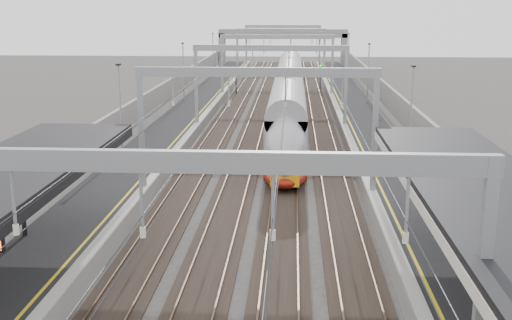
# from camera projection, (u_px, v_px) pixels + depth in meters

# --- Properties ---
(platform_left) EXTENTS (4.00, 120.00, 1.00)m
(platform_left) POSITION_uv_depth(u_px,v_px,m) (183.00, 122.00, 58.11)
(platform_left) COLOR black
(platform_left) RESTS_ON ground
(platform_right) EXTENTS (4.00, 120.00, 1.00)m
(platform_right) POSITION_uv_depth(u_px,v_px,m) (361.00, 124.00, 57.20)
(platform_right) COLOR black
(platform_right) RESTS_ON ground
(tracks) EXTENTS (11.40, 140.00, 0.20)m
(tracks) POSITION_uv_depth(u_px,v_px,m) (271.00, 128.00, 57.76)
(tracks) COLOR black
(tracks) RESTS_ON ground
(overhead_line) EXTENTS (13.00, 140.00, 6.60)m
(overhead_line) POSITION_uv_depth(u_px,v_px,m) (274.00, 54.00, 62.75)
(overhead_line) COLOR gray
(overhead_line) RESTS_ON platform_left
(overbridge) EXTENTS (22.00, 2.20, 6.90)m
(overbridge) POSITION_uv_depth(u_px,v_px,m) (283.00, 39.00, 109.91)
(overbridge) COLOR gray
(overbridge) RESTS_ON ground
(wall_left) EXTENTS (0.30, 120.00, 3.20)m
(wall_left) POSITION_uv_depth(u_px,v_px,m) (148.00, 110.00, 58.03)
(wall_left) COLOR gray
(wall_left) RESTS_ON ground
(wall_right) EXTENTS (0.30, 120.00, 3.20)m
(wall_right) POSITION_uv_depth(u_px,v_px,m) (398.00, 112.00, 56.76)
(wall_right) COLOR gray
(wall_right) RESTS_ON ground
(train) EXTENTS (2.68, 48.84, 4.24)m
(train) POSITION_uv_depth(u_px,v_px,m) (289.00, 103.00, 58.80)
(train) COLOR maroon
(train) RESTS_ON ground
(signal_green) EXTENTS (0.32, 0.32, 3.48)m
(signal_green) POSITION_uv_depth(u_px,v_px,m) (236.00, 75.00, 79.37)
(signal_green) COLOR black
(signal_green) RESTS_ON ground
(signal_red_near) EXTENTS (0.32, 0.32, 3.48)m
(signal_red_near) POSITION_uv_depth(u_px,v_px,m) (304.00, 76.00, 77.98)
(signal_red_near) COLOR black
(signal_red_near) RESTS_ON ground
(signal_red_far) EXTENTS (0.32, 0.32, 3.48)m
(signal_red_far) POSITION_uv_depth(u_px,v_px,m) (320.00, 72.00, 83.23)
(signal_red_far) COLOR black
(signal_red_far) RESTS_ON ground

